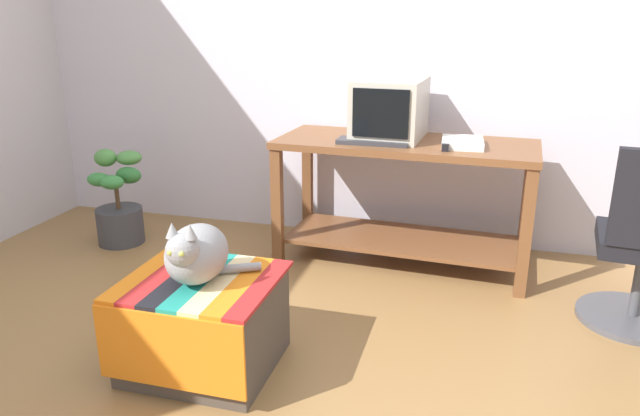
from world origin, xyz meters
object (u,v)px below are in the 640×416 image
object	(u,v)px
desk	(404,181)
keyboard	(373,142)
ottoman_with_blanket	(203,323)
cat	(196,253)
potted_plant	(119,208)
tv_monitor	(390,109)
stapler	(445,146)
book	(462,143)

from	to	relation	value
desk	keyboard	world-z (taller)	keyboard
ottoman_with_blanket	cat	world-z (taller)	cat
potted_plant	desk	bearing A→B (deg)	5.92
desk	cat	bearing A→B (deg)	-111.82
tv_monitor	potted_plant	size ratio (longest dim) A/B	0.82
cat	stapler	size ratio (longest dim) A/B	3.29
ottoman_with_blanket	cat	bearing A→B (deg)	-87.75
book	ottoman_with_blanket	world-z (taller)	book
ottoman_with_blanket	cat	size ratio (longest dim) A/B	1.70
tv_monitor	ottoman_with_blanket	size ratio (longest dim) A/B	0.83
tv_monitor	desk	bearing A→B (deg)	-29.04
keyboard	stapler	bearing A→B (deg)	-6.69
desk	stapler	world-z (taller)	stapler
desk	keyboard	bearing A→B (deg)	-139.16
ottoman_with_blanket	stapler	bearing A→B (deg)	53.50
book	ottoman_with_blanket	bearing A→B (deg)	-129.91
desk	potted_plant	bearing A→B (deg)	-170.97
tv_monitor	keyboard	bearing A→B (deg)	-102.92
cat	stapler	bearing A→B (deg)	51.01
tv_monitor	stapler	bearing A→B (deg)	-31.99
book	keyboard	bearing A→B (deg)	-175.70
desk	stapler	distance (m)	0.39
tv_monitor	book	world-z (taller)	tv_monitor
stapler	tv_monitor	bearing A→B (deg)	142.20
keyboard	stapler	distance (m)	0.40
ottoman_with_blanket	stapler	xyz separation A→B (m)	(0.87, 1.18, 0.56)
keyboard	cat	world-z (taller)	keyboard
tv_monitor	ottoman_with_blanket	distance (m)	1.67
cat	stapler	world-z (taller)	stapler
tv_monitor	potted_plant	xyz separation A→B (m)	(-1.70, -0.26, -0.67)
desk	tv_monitor	bearing A→B (deg)	150.96
cat	potted_plant	bearing A→B (deg)	131.60
desk	tv_monitor	distance (m)	0.42
tv_monitor	ottoman_with_blanket	bearing A→B (deg)	-107.39
ottoman_with_blanket	cat	distance (m)	0.33
tv_monitor	stapler	xyz separation A→B (m)	(0.34, -0.24, -0.15)
keyboard	book	xyz separation A→B (m)	(0.48, 0.06, 0.01)
desk	book	size ratio (longest dim) A/B	5.64
ottoman_with_blanket	cat	xyz separation A→B (m)	(0.00, -0.02, 0.32)
keyboard	potted_plant	distance (m)	1.72
book	potted_plant	xyz separation A→B (m)	(-2.13, -0.12, -0.52)
book	desk	bearing A→B (deg)	165.51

